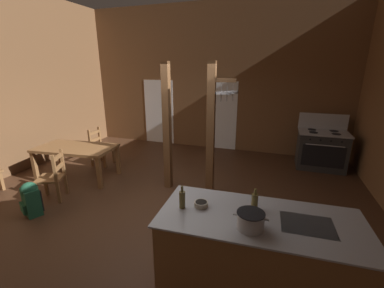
# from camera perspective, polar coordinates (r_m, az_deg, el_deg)

# --- Properties ---
(ground_plane) EXTENTS (8.56, 8.44, 0.10)m
(ground_plane) POSITION_cam_1_polar(r_m,az_deg,el_deg) (4.79, -8.03, -14.55)
(ground_plane) COLOR #422819
(wall_back) EXTENTS (8.56, 0.14, 4.20)m
(wall_back) POSITION_cam_1_polar(r_m,az_deg,el_deg) (7.75, 4.51, 14.44)
(wall_back) COLOR brown
(wall_back) RESTS_ON ground_plane
(glazed_door_back_left) EXTENTS (1.00, 0.01, 2.05)m
(glazed_door_back_left) POSITION_cam_1_polar(r_m,az_deg,el_deg) (8.40, -7.49, 7.16)
(glazed_door_back_left) COLOR white
(glazed_door_back_left) RESTS_ON ground_plane
(glazed_panel_back_right) EXTENTS (0.84, 0.01, 2.05)m
(glazed_panel_back_right) POSITION_cam_1_polar(r_m,az_deg,el_deg) (7.72, 7.00, 6.31)
(glazed_panel_back_right) COLOR white
(glazed_panel_back_right) RESTS_ON ground_plane
(kitchen_island) EXTENTS (2.20, 1.05, 0.91)m
(kitchen_island) POSITION_cam_1_polar(r_m,az_deg,el_deg) (3.16, 14.38, -22.68)
(kitchen_island) COLOR brown
(kitchen_island) RESTS_ON ground_plane
(stove_range) EXTENTS (1.14, 0.83, 1.32)m
(stove_range) POSITION_cam_1_polar(r_m,az_deg,el_deg) (7.06, 27.18, -1.05)
(stove_range) COLOR #2B2B2B
(stove_range) RESTS_ON ground_plane
(support_post_with_pot_rack) EXTENTS (0.54, 0.25, 2.55)m
(support_post_with_pot_rack) POSITION_cam_1_polar(r_m,az_deg,el_deg) (4.63, 4.64, 3.70)
(support_post_with_pot_rack) COLOR brown
(support_post_with_pot_rack) RESTS_ON ground_plane
(support_post_center) EXTENTS (0.14, 0.14, 2.55)m
(support_post_center) POSITION_cam_1_polar(r_m,az_deg,el_deg) (5.06, -5.66, 3.57)
(support_post_center) COLOR brown
(support_post_center) RESTS_ON ground_plane
(dining_table) EXTENTS (1.78, 1.07, 0.74)m
(dining_table) POSITION_cam_1_polar(r_m,az_deg,el_deg) (6.22, -24.77, -1.36)
(dining_table) COLOR brown
(dining_table) RESTS_ON ground_plane
(ladderback_chair_near_window) EXTENTS (0.58, 0.58, 0.95)m
(ladderback_chair_near_window) POSITION_cam_1_polar(r_m,az_deg,el_deg) (5.48, -28.94, -6.55)
(ladderback_chair_near_window) COLOR brown
(ladderback_chair_near_window) RESTS_ON ground_plane
(ladderback_chair_by_post) EXTENTS (0.44, 0.44, 0.95)m
(ladderback_chair_by_post) POSITION_cam_1_polar(r_m,az_deg,el_deg) (6.94, -20.05, -0.74)
(ladderback_chair_by_post) COLOR brown
(ladderback_chair_by_post) RESTS_ON ground_plane
(backpack) EXTENTS (0.38, 0.37, 0.60)m
(backpack) POSITION_cam_1_polar(r_m,az_deg,el_deg) (5.17, -32.70, -10.20)
(backpack) COLOR #1E5138
(backpack) RESTS_ON ground_plane
(stockpot_on_counter) EXTENTS (0.35, 0.28, 0.17)m
(stockpot_on_counter) POSITION_cam_1_polar(r_m,az_deg,el_deg) (2.66, 13.09, -16.47)
(stockpot_on_counter) COLOR #A8AAB2
(stockpot_on_counter) RESTS_ON kitchen_island
(mixing_bowl_on_counter) EXTENTS (0.16, 0.16, 0.06)m
(mixing_bowl_on_counter) POSITION_cam_1_polar(r_m,az_deg,el_deg) (2.98, 2.08, -13.41)
(mixing_bowl_on_counter) COLOR #B2A893
(mixing_bowl_on_counter) RESTS_ON kitchen_island
(bottle_tall_on_counter) EXTENTS (0.07, 0.07, 0.27)m
(bottle_tall_on_counter) POSITION_cam_1_polar(r_m,az_deg,el_deg) (2.92, -2.23, -12.36)
(bottle_tall_on_counter) COLOR brown
(bottle_tall_on_counter) RESTS_ON kitchen_island
(bottle_short_on_counter) EXTENTS (0.07, 0.07, 0.25)m
(bottle_short_on_counter) POSITION_cam_1_polar(r_m,az_deg,el_deg) (2.97, 13.98, -12.45)
(bottle_short_on_counter) COLOR brown
(bottle_short_on_counter) RESTS_ON kitchen_island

